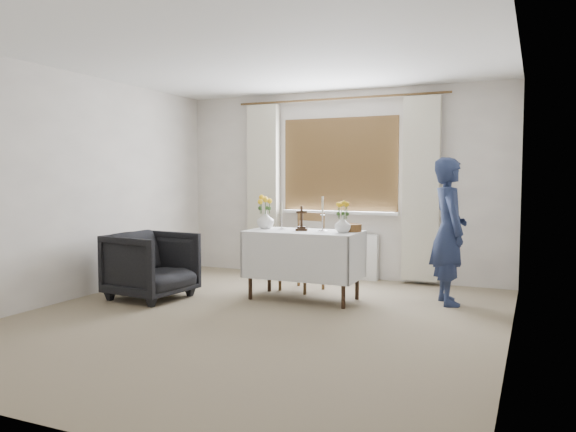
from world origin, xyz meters
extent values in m
plane|color=gray|center=(0.00, 0.00, 0.00)|extent=(5.00, 5.00, 0.00)
cube|color=white|center=(0.09, 1.00, 0.38)|extent=(1.24, 0.64, 0.76)
imported|color=black|center=(-1.48, 0.36, 0.37)|extent=(0.90, 0.88, 0.74)
imported|color=navy|center=(1.58, 1.43, 0.78)|extent=(0.57, 0.67, 1.56)
cube|color=silver|center=(0.00, 2.42, 0.30)|extent=(1.10, 0.10, 0.60)
imported|color=silver|center=(-0.41, 1.07, 0.86)|extent=(0.25, 0.25, 0.20)
imported|color=silver|center=(0.55, 0.98, 0.85)|extent=(0.20, 0.20, 0.18)
cylinder|color=brown|center=(0.59, 1.15, 0.80)|extent=(0.24, 0.24, 0.08)
camera|label=1|loc=(2.42, -4.67, 1.35)|focal=35.00mm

